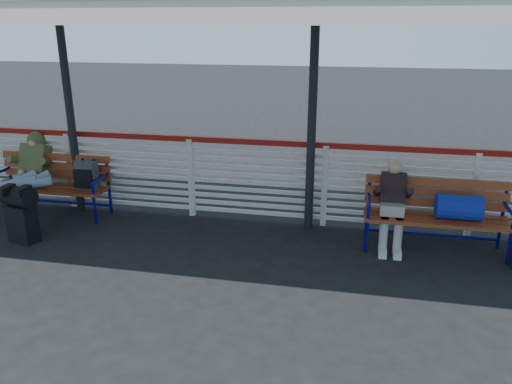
% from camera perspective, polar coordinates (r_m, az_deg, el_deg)
% --- Properties ---
extents(ground, '(60.00, 60.00, 0.00)m').
position_cam_1_polar(ground, '(6.18, -12.88, -8.89)').
color(ground, black).
rests_on(ground, ground).
extents(fence, '(12.08, 0.08, 1.24)m').
position_cam_1_polar(fence, '(7.56, -7.43, 2.05)').
color(fence, silver).
rests_on(fence, ground).
extents(canopy, '(12.60, 3.60, 3.16)m').
position_cam_1_polar(canopy, '(6.29, -11.61, 20.45)').
color(canopy, silver).
rests_on(canopy, ground).
extents(luggage_stack, '(0.52, 0.37, 0.78)m').
position_cam_1_polar(luggage_stack, '(7.36, -25.30, -2.10)').
color(luggage_stack, black).
rests_on(luggage_stack, ground).
extents(bench_left, '(1.80, 0.56, 0.92)m').
position_cam_1_polar(bench_left, '(8.13, -21.43, 1.48)').
color(bench_left, '#9B421E').
rests_on(bench_left, ground).
extents(bench_right, '(1.80, 0.56, 0.92)m').
position_cam_1_polar(bench_right, '(6.78, 20.89, -1.74)').
color(bench_right, '#9B421E').
rests_on(bench_right, ground).
extents(traveler_man, '(0.94, 1.64, 0.77)m').
position_cam_1_polar(traveler_man, '(8.00, -24.70, 1.57)').
color(traveler_man, '#7C94A7').
rests_on(traveler_man, ground).
extents(companion_person, '(0.32, 0.66, 1.15)m').
position_cam_1_polar(companion_person, '(6.68, 15.31, -1.34)').
color(companion_person, '#A9A699').
rests_on(companion_person, ground).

